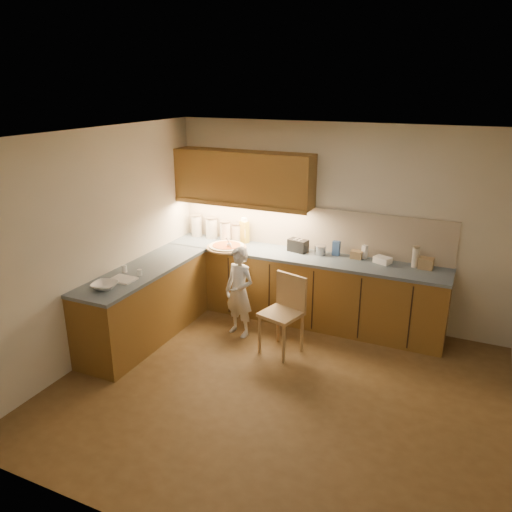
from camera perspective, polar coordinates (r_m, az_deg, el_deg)
name	(u,v)px	position (r m, az deg, el deg)	size (l,w,h in m)	color
room	(280,238)	(4.68, 2.81, 2.10)	(4.54, 4.50, 2.62)	#543B1C
l_counter	(249,293)	(6.53, -0.81, -4.20)	(3.77, 2.62, 0.92)	brown
backsplash	(309,228)	(6.73, 6.09, 3.19)	(3.75, 0.02, 0.58)	#B9A98F
upper_cabinets	(243,178)	(6.77, -1.48, 8.94)	(1.95, 0.36, 0.73)	brown
pizza_on_board	(227,247)	(6.79, -3.38, 1.06)	(0.54, 0.54, 0.22)	tan
child	(239,292)	(6.24, -1.92, -4.13)	(0.42, 0.28, 1.16)	silver
wooden_chair	(285,308)	(5.91, 3.35, -5.97)	(0.52, 0.52, 0.94)	tan
mixing_bowl	(105,286)	(5.70, -16.91, -3.27)	(0.28, 0.28, 0.07)	white
canister_a	(197,225)	(7.35, -6.80, 3.52)	(0.16, 0.16, 0.32)	beige
canister_b	(212,227)	(7.25, -5.09, 3.28)	(0.18, 0.18, 0.31)	white
canister_c	(225,231)	(7.07, -3.52, 2.87)	(0.16, 0.16, 0.29)	white
canister_d	(237,232)	(7.07, -2.21, 2.76)	(0.16, 0.16, 0.26)	silver
oil_jug	(244,231)	(7.00, -1.34, 2.86)	(0.14, 0.13, 0.36)	gold
toaster	(298,245)	(6.66, 4.83, 1.21)	(0.28, 0.20, 0.17)	black
steel_pot	(320,250)	(6.58, 7.35, 0.70)	(0.16, 0.16, 0.12)	#ADADB2
blue_box	(336,248)	(6.57, 9.15, 0.89)	(0.09, 0.07, 0.19)	#2F508E
card_box_a	(356,255)	(6.51, 11.41, 0.15)	(0.14, 0.10, 0.10)	tan
white_bottle	(365,252)	(6.52, 12.30, 0.46)	(0.06, 0.06, 0.18)	white
flat_pack	(383,260)	(6.42, 14.27, -0.44)	(0.20, 0.14, 0.08)	white
tall_jar	(415,257)	(6.36, 17.75, -0.09)	(0.08, 0.08, 0.26)	silver
card_box_b	(426,263)	(6.36, 18.85, -0.81)	(0.17, 0.13, 0.13)	tan
dough_cloth	(123,279)	(5.89, -14.97, -2.59)	(0.28, 0.22, 0.02)	silver
spice_jar_a	(124,269)	(6.12, -14.82, -1.43)	(0.06, 0.06, 0.09)	white
spice_jar_b	(140,273)	(5.98, -13.16, -1.85)	(0.05, 0.05, 0.07)	white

